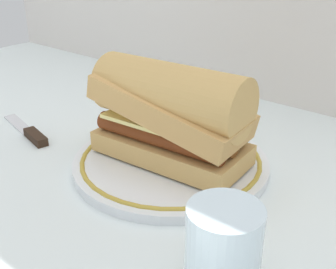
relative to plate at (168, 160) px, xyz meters
name	(u,v)px	position (x,y,z in m)	size (l,w,h in m)	color
ground_plane	(153,177)	(0.00, -0.03, -0.01)	(1.50, 1.50, 0.00)	silver
plate	(168,160)	(0.00, 0.00, 0.00)	(0.25, 0.25, 0.01)	white
sausage_sandwich	(168,111)	(0.00, 0.00, 0.07)	(0.20, 0.10, 0.12)	tan
drinking_glass	(223,260)	(0.17, -0.14, 0.03)	(0.06, 0.06, 0.09)	silver
butter_knife	(28,131)	(-0.23, -0.06, 0.00)	(0.14, 0.05, 0.01)	silver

